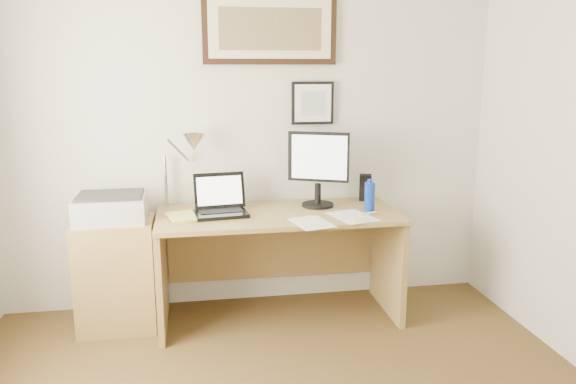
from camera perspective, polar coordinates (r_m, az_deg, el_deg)
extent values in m
cube|color=silver|center=(3.99, -3.96, 6.10)|extent=(3.50, 0.02, 2.50)
cube|color=olive|center=(3.90, -16.97, -7.99)|extent=(0.50, 0.40, 0.73)
cylinder|color=#0D2EAC|center=(3.81, 8.29, -0.46)|extent=(0.07, 0.07, 0.19)
cylinder|color=#0D2EAC|center=(3.79, 8.34, 1.12)|extent=(0.04, 0.04, 0.02)
cube|color=black|center=(4.11, 7.85, 0.46)|extent=(0.10, 0.09, 0.19)
cube|color=silver|center=(3.50, 2.39, -3.14)|extent=(0.27, 0.34, 0.00)
cube|color=silver|center=(3.66, 6.54, -2.49)|extent=(0.31, 0.38, 0.00)
cube|color=#E9D16E|center=(3.56, 7.31, -2.86)|extent=(0.10, 0.10, 0.01)
cylinder|color=white|center=(3.73, 8.13, -2.18)|extent=(0.14, 0.06, 0.02)
imported|color=#D3D263|center=(3.65, -11.98, -2.63)|extent=(0.25, 0.30, 0.02)
cube|color=olive|center=(3.74, -0.99, -2.34)|extent=(1.60, 0.70, 0.03)
cube|color=olive|center=(3.83, -12.71, -8.22)|extent=(0.04, 0.65, 0.72)
cube|color=olive|center=(4.04, 10.11, -6.97)|extent=(0.04, 0.65, 0.72)
cube|color=olive|center=(4.14, -1.66, -4.99)|extent=(1.50, 0.03, 0.55)
cube|color=black|center=(3.69, -6.82, -2.21)|extent=(0.37, 0.28, 0.02)
cube|color=black|center=(3.72, -6.85, -1.89)|extent=(0.29, 0.16, 0.00)
cube|color=black|center=(3.79, -6.98, 0.17)|extent=(0.35, 0.11, 0.23)
cube|color=white|center=(3.79, -6.97, 0.14)|extent=(0.30, 0.09, 0.18)
cylinder|color=black|center=(3.92, 3.03, -1.31)|extent=(0.22, 0.22, 0.02)
cylinder|color=black|center=(3.90, 3.04, -0.16)|extent=(0.04, 0.04, 0.14)
cube|color=black|center=(3.84, 3.12, 3.59)|extent=(0.40, 0.20, 0.34)
cube|color=white|center=(3.82, 3.18, 3.54)|extent=(0.35, 0.15, 0.30)
cube|color=#ABABAD|center=(3.78, -17.54, -1.64)|extent=(0.44, 0.34, 0.16)
cube|color=#2D2D2D|center=(3.76, -17.63, -0.31)|extent=(0.40, 0.30, 0.02)
cylinder|color=silver|center=(3.95, -12.32, 1.06)|extent=(0.02, 0.02, 0.36)
cylinder|color=silver|center=(3.85, -11.02, 4.14)|extent=(0.15, 0.23, 0.19)
cone|color=silver|center=(3.78, -9.56, 4.97)|extent=(0.16, 0.18, 0.15)
cube|color=black|center=(3.97, -1.84, 16.21)|extent=(0.92, 0.03, 0.47)
cube|color=beige|center=(3.95, -1.80, 16.22)|extent=(0.84, 0.01, 0.39)
cube|color=brown|center=(3.94, -1.79, 16.23)|extent=(0.70, 0.00, 0.28)
cube|color=black|center=(4.02, 2.51, 9.02)|extent=(0.30, 0.02, 0.30)
cube|color=white|center=(4.00, 2.56, 9.01)|extent=(0.26, 0.00, 0.26)
cube|color=#ABAFB4|center=(4.00, 2.57, 9.00)|extent=(0.17, 0.00, 0.17)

